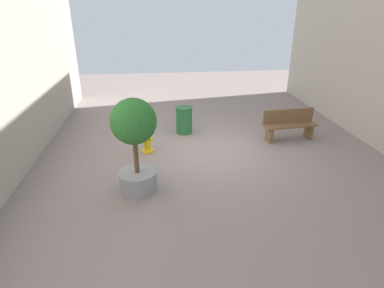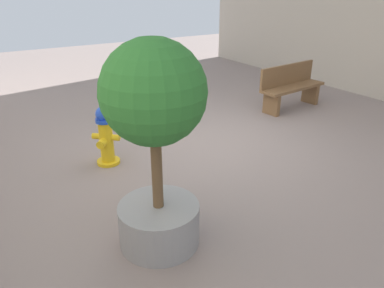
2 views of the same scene
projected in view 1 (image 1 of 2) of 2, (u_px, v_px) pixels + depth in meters
name	position (u px, v px, depth m)	size (l,w,h in m)	color
ground_plane	(210.00, 150.00, 9.47)	(23.40, 23.40, 0.00)	gray
fire_hydrant	(147.00, 137.00, 9.17)	(0.39, 0.39, 0.93)	gold
bench_near	(289.00, 124.00, 10.04)	(1.71, 0.59, 0.95)	brown
planter_tree	(135.00, 138.00, 6.93)	(0.99, 0.99, 2.17)	gray
trash_bin	(184.00, 120.00, 10.56)	(0.55, 0.55, 0.88)	#266633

